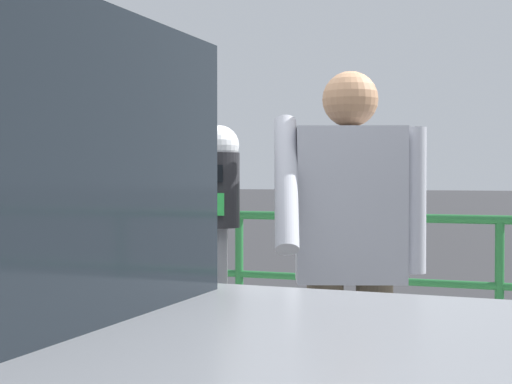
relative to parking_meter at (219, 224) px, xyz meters
The scene contains 3 objects.
parking_meter is the anchor object (origin of this frame).
pedestrian_at_meter 0.55m from the parking_meter, 14.73° to the left, with size 0.60×0.61×1.68m.
background_railing 2.36m from the parking_meter, 87.88° to the left, with size 24.06×0.06×1.01m.
Camera 1 is at (1.12, -2.38, 1.42)m, focal length 52.23 mm.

